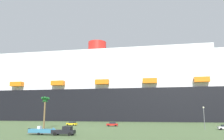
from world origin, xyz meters
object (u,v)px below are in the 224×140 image
Objects in this scene: parked_car_yellow_taxi at (72,124)px; small_boat_on_trailer at (44,131)px; pickup_truck at (64,131)px; palm_tree at (45,103)px; parked_car_red_hatchback at (112,124)px; street_lamp at (204,114)px; cruise_ship at (150,92)px.

small_boat_on_trailer is at bearing -78.53° from parked_car_yellow_taxi.
palm_tree reaches higher than pickup_truck.
pickup_truck reaches higher than parked_car_red_hatchback.
parked_car_red_hatchback is (4.29, 36.46, -0.21)m from pickup_truck.
pickup_truck is 5.23m from small_boat_on_trailer.
palm_tree is (-10.58, 19.73, 7.73)m from small_boat_on_trailer.
pickup_truck is 26.28m from palm_tree.
street_lamp is at bearing 32.86° from small_boat_on_trailer.
cruise_ship is 63.93× the size of parked_car_red_hatchback.
palm_tree is (-32.13, -75.59, -9.45)m from cruise_ship.
cruise_ship is 62.36m from parked_car_red_hatchback.
cruise_ship is at bearing 78.41° from parked_car_red_hatchback.
pickup_truck is 0.78× the size of street_lamp.
pickup_truck is 1.23× the size of parked_car_yellow_taxi.
parked_car_red_hatchback is (-12.03, -58.69, -17.30)m from cruise_ship.
small_boat_on_trailer is 50.01m from street_lamp.
pickup_truck is at bearing -71.06° from parked_car_yellow_taxi.
cruise_ship reaches higher than parked_car_red_hatchback.
cruise_ship is 49.83× the size of pickup_truck.
small_boat_on_trailer is at bearing -102.74° from cruise_ship.
pickup_truck is at bearing -96.71° from parked_car_red_hatchback.
parked_car_red_hatchback is (9.52, 36.63, -0.13)m from small_boat_on_trailer.
palm_tree reaches higher than small_boat_on_trailer.
pickup_truck is at bearing 1.89° from small_boat_on_trailer.
palm_tree is 2.33× the size of parked_car_yellow_taxi.
palm_tree is at bearing -139.93° from parked_car_red_hatchback.
pickup_truck is (-16.32, -95.15, -17.09)m from cruise_ship.
street_lamp is (41.89, 27.05, 3.83)m from small_boat_on_trailer.
street_lamp is at bearing -16.49° from parked_car_red_hatchback.
street_lamp is 1.57× the size of parked_car_yellow_taxi.
small_boat_on_trailer is 23.68m from palm_tree.
street_lamp is (20.33, -68.27, -13.35)m from cruise_ship.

